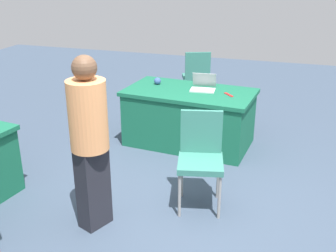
# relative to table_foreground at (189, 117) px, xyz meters

# --- Properties ---
(ground_plane) EXTENTS (14.40, 14.40, 0.00)m
(ground_plane) POSITION_rel_table_foreground_xyz_m (-0.37, 1.73, -0.38)
(ground_plane) COLOR #3D4C60
(table_foreground) EXTENTS (1.75, 1.06, 0.76)m
(table_foreground) POSITION_rel_table_foreground_xyz_m (0.00, 0.00, 0.00)
(table_foreground) COLOR #196647
(table_foreground) RESTS_ON ground
(chair_near_front) EXTENTS (0.57, 0.57, 0.96)m
(chair_near_front) POSITION_rel_table_foreground_xyz_m (0.30, -1.58, 0.17)
(chair_near_front) COLOR #9E9993
(chair_near_front) RESTS_ON ground
(chair_tucked_left) EXTENTS (0.53, 0.53, 0.97)m
(chair_tucked_left) POSITION_rel_table_foreground_xyz_m (-0.50, 1.44, 0.19)
(chair_tucked_left) COLOR #9E9993
(chair_tucked_left) RESTS_ON ground
(person_presenter) EXTENTS (0.44, 0.44, 1.63)m
(person_presenter) POSITION_rel_table_foreground_xyz_m (0.35, 2.11, 0.53)
(person_presenter) COLOR #26262D
(person_presenter) RESTS_ON ground
(laptop_silver) EXTENTS (0.34, 0.32, 0.21)m
(laptop_silver) POSITION_rel_table_foreground_xyz_m (-0.16, -0.09, 0.42)
(laptop_silver) COLOR silver
(laptop_silver) RESTS_ON table_foreground
(yarn_ball) EXTENTS (0.10, 0.10, 0.10)m
(yarn_ball) POSITION_rel_table_foreground_xyz_m (0.50, -0.15, 0.42)
(yarn_ball) COLOR #3F5999
(yarn_ball) RESTS_ON table_foreground
(scissors_red) EXTENTS (0.15, 0.16, 0.01)m
(scissors_red) POSITION_rel_table_foreground_xyz_m (-0.52, 0.04, 0.38)
(scissors_red) COLOR red
(scissors_red) RESTS_ON table_foreground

